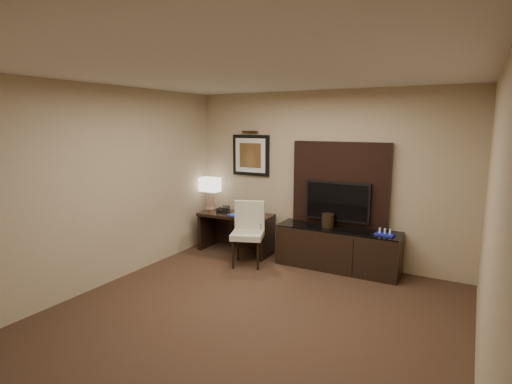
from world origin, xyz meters
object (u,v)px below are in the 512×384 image
Objects in this scene: minibar_tray at (385,232)px; credenza at (337,249)px; desk_phone at (223,209)px; ice_bucket at (328,220)px; desk at (236,233)px; water_bottle at (258,210)px; desk_chair at (248,234)px; table_lamp at (210,192)px; tv at (337,201)px.

credenza is at bearing 176.59° from minibar_tray.
desk_phone is 2.72m from minibar_tray.
ice_bucket reaches higher than credenza.
water_bottle is (0.39, 0.07, 0.43)m from desk.
desk_phone is at bearing 128.09° from desk_chair.
credenza is at bearing 2.02° from desk_chair.
credenza is at bearing -0.76° from ice_bucket.
desk_chair reaches higher than desk.
desk_phone is at bearing -17.72° from table_lamp.
minibar_tray is at bearing -18.94° from desk_phone.
ice_bucket is at bearing 178.71° from credenza.
desk is at bearing -173.67° from tv.
minibar_tray is (0.85, -0.04, -0.06)m from ice_bucket.
tv is at bearing -13.49° from desk_phone.
tv is 3.87× the size of minibar_tray.
desk is at bearing -178.93° from credenza.
desk is 0.89m from table_lamp.
minibar_tray is (3.07, -0.09, -0.30)m from table_lamp.
minibar_tray is at bearing -1.69° from table_lamp.
ice_bucket is (1.86, 0.07, 0.01)m from desk_phone.
credenza is 9.96× the size of water_bottle.
credenza is at bearing -17.63° from desk_phone.
water_bottle is 1.23m from ice_bucket.
tv reaches higher than water_bottle.
desk_phone is (-0.25, -0.01, 0.39)m from desk.
ice_bucket is (1.23, -0.02, -0.03)m from water_bottle.
desk_phone is (-0.76, 0.46, 0.23)m from desk_chair.
credenza is 1.84× the size of tv.
desk_chair is at bearing -158.07° from credenza.
table_lamp is at bearing 178.31° from minibar_tray.
ice_bucket is at bearing -1.09° from desk.
water_bottle is at bearing -174.97° from tv.
water_bottle is at bearing 81.78° from desk_chair.
ice_bucket reaches higher than minibar_tray.
desk is 1.27× the size of desk_chair.
desk_chair is at bearing -50.88° from desk_phone.
desk_chair is 1.34m from table_lamp.
minibar_tray is (0.69, -0.04, 0.36)m from credenza.
desk is 1.78m from credenza.
desk_phone is 0.79× the size of minibar_tray.
table_lamp reaches higher than ice_bucket.
tv reaches higher than ice_bucket.
tv is at bearing 54.75° from ice_bucket.
tv is 1.47m from desk_chair.
table_lamp is 2.41× the size of minibar_tray.
table_lamp is 3.02× the size of ice_bucket.
table_lamp is at bearing 178.49° from water_bottle.
desk_chair is (-1.20, -0.67, -0.52)m from tv.
water_bottle is (0.99, -0.03, -0.22)m from table_lamp.
credenza is at bearing -0.97° from water_bottle.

